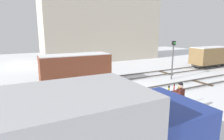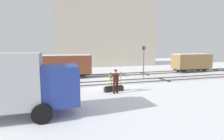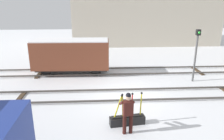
{
  "view_description": "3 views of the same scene",
  "coord_description": "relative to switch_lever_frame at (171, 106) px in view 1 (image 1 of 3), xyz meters",
  "views": [
    {
      "loc": [
        -7.5,
        -9.69,
        4.23
      ],
      "look_at": [
        -1.35,
        2.19,
        1.42
      ],
      "focal_mm": 29.75,
      "sensor_mm": 36.0,
      "label": 1
    },
    {
      "loc": [
        -4.49,
        -15.66,
        3.39
      ],
      "look_at": [
        0.96,
        1.9,
        0.99
      ],
      "focal_mm": 29.26,
      "sensor_mm": 36.0,
      "label": 2
    },
    {
      "loc": [
        -1.49,
        -10.89,
        5.09
      ],
      "look_at": [
        -0.75,
        1.59,
        1.06
      ],
      "focal_mm": 34.62,
      "sensor_mm": 36.0,
      "label": 3
    }
  ],
  "objects": [
    {
      "name": "apartment_building",
      "position": [
        4.4,
        18.8,
        5.81
      ],
      "size": [
        17.39,
        5.9,
        12.11
      ],
      "color": "beige",
      "rests_on": "ground_plane"
    },
    {
      "name": "track_siding_near",
      "position": [
        0.36,
        6.99,
        -0.14
      ],
      "size": [
        44.0,
        1.94,
        0.18
      ],
      "color": "#4C4742",
      "rests_on": "ground_plane"
    },
    {
      "name": "freight_car_mid_siding",
      "position": [
        13.07,
        6.99,
        1.14
      ],
      "size": [
        5.08,
        1.94,
        2.42
      ],
      "rotation": [
        0.0,
        0.0,
        0.0
      ],
      "color": "#2D2B28",
      "rests_on": "ground_plane"
    },
    {
      "name": "track_main_line",
      "position": [
        0.36,
        2.79,
        -0.14
      ],
      "size": [
        44.0,
        1.94,
        0.18
      ],
      "color": "#4C4742",
      "rests_on": "ground_plane"
    },
    {
      "name": "freight_car_back_track",
      "position": [
        -3.15,
        6.99,
        1.17
      ],
      "size": [
        5.38,
        2.08,
        2.49
      ],
      "rotation": [
        0.0,
        0.0,
        -0.03
      ],
      "color": "#2D2B28",
      "rests_on": "ground_plane"
    },
    {
      "name": "rail_worker",
      "position": [
        -0.08,
        -0.63,
        0.75
      ],
      "size": [
        0.6,
        0.69,
        1.76
      ],
      "rotation": [
        0.0,
        0.0,
        0.13
      ],
      "color": "#351511",
      "rests_on": "ground_plane"
    },
    {
      "name": "switch_lever_frame",
      "position": [
        0.0,
        0.0,
        0.0
      ],
      "size": [
        1.55,
        0.56,
        1.45
      ],
      "rotation": [
        0.0,
        0.0,
        0.13
      ],
      "color": "black",
      "rests_on": "ground_plane"
    },
    {
      "name": "signal_post",
      "position": [
        4.98,
        4.94,
        1.86
      ],
      "size": [
        0.24,
        0.32,
        3.4
      ],
      "color": "#4C4C4C",
      "rests_on": "ground_plane"
    },
    {
      "name": "ground_plane",
      "position": [
        0.36,
        2.79,
        -0.25
      ],
      "size": [
        60.0,
        60.0,
        0.0
      ],
      "primitive_type": "plane",
      "color": "white"
    }
  ]
}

